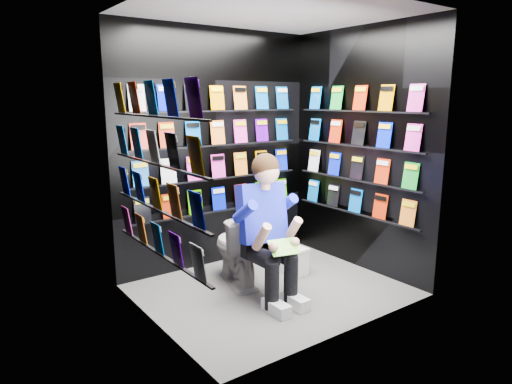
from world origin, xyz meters
TOP-DOWN VIEW (x-y plane):
  - floor at (0.00, 0.00)m, footprint 2.40×2.40m
  - ceiling at (0.00, 0.00)m, footprint 2.40×2.40m
  - wall_back at (0.00, 1.00)m, footprint 2.40×0.04m
  - wall_front at (0.00, -1.00)m, footprint 2.40×0.04m
  - wall_left at (-1.20, 0.00)m, footprint 0.04×2.00m
  - wall_right at (1.20, 0.00)m, footprint 0.04×2.00m
  - comics_back at (0.00, 0.97)m, footprint 2.10×0.06m
  - comics_left at (-1.17, 0.00)m, footprint 0.06×1.70m
  - comics_right at (1.17, 0.00)m, footprint 0.06×1.70m
  - toilet at (-0.16, 0.35)m, footprint 0.59×0.83m
  - longbox at (0.46, 0.25)m, footprint 0.22×0.37m
  - longbox_lid at (0.46, 0.25)m, footprint 0.24×0.39m
  - reader at (-0.16, -0.03)m, footprint 0.75×0.94m
  - held_comic at (-0.16, -0.38)m, footprint 0.29×0.21m

SIDE VIEW (x-z plane):
  - floor at x=0.00m, z-range 0.00..0.00m
  - longbox at x=0.46m, z-range 0.00..0.27m
  - longbox_lid at x=0.46m, z-range 0.27..0.29m
  - toilet at x=-0.16m, z-range 0.00..0.73m
  - held_comic at x=-0.16m, z-range 0.53..0.63m
  - reader at x=-0.16m, z-range 0.04..1.56m
  - wall_back at x=0.00m, z-range 0.00..2.60m
  - wall_front at x=0.00m, z-range 0.00..2.60m
  - wall_left at x=-1.20m, z-range 0.00..2.60m
  - wall_right at x=1.20m, z-range 0.00..2.60m
  - comics_back at x=0.00m, z-range 0.62..1.99m
  - comics_left at x=-1.17m, z-range 0.62..1.99m
  - comics_right at x=1.17m, z-range 0.62..1.99m
  - ceiling at x=0.00m, z-range 2.60..2.60m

